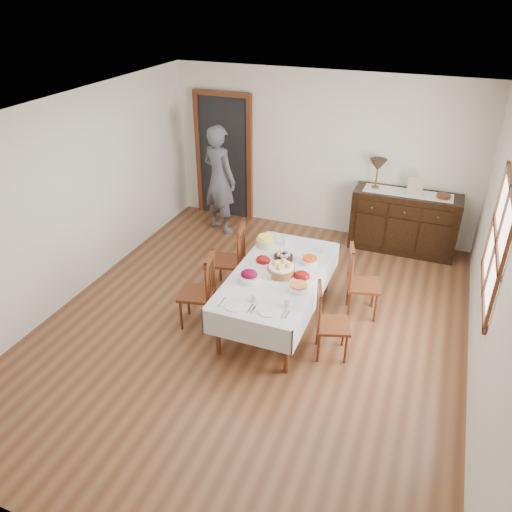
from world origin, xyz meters
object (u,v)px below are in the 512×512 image
(dining_table, at_px, (278,279))
(sideboard, at_px, (404,222))
(chair_left_near, at_px, (200,290))
(person, at_px, (219,176))
(chair_right_near, at_px, (329,321))
(chair_right_far, at_px, (360,281))
(chair_left_far, at_px, (232,258))
(table_lamp, at_px, (378,166))

(dining_table, bearing_deg, sideboard, 64.32)
(dining_table, distance_m, chair_left_near, 0.95)
(chair_left_near, distance_m, person, 2.71)
(dining_table, xyz_separation_m, chair_right_near, (0.74, -0.39, -0.16))
(chair_right_far, height_order, sideboard, chair_right_far)
(dining_table, bearing_deg, chair_right_near, -27.78)
(chair_right_far, relative_size, person, 0.50)
(chair_left_near, relative_size, chair_right_far, 1.01)
(chair_left_near, relative_size, sideboard, 0.61)
(chair_left_far, bearing_deg, dining_table, 49.44)
(person, bearing_deg, dining_table, 151.21)
(chair_left_near, distance_m, sideboard, 3.54)
(dining_table, distance_m, sideboard, 2.77)
(dining_table, relative_size, person, 1.06)
(dining_table, relative_size, chair_left_far, 2.10)
(chair_left_far, bearing_deg, sideboard, 124.41)
(chair_left_near, xyz_separation_m, person, (-0.89, 2.51, 0.47))
(chair_left_far, distance_m, chair_right_far, 1.71)
(chair_left_near, xyz_separation_m, table_lamp, (1.56, 2.91, 0.82))
(dining_table, bearing_deg, chair_right_far, 29.99)
(dining_table, height_order, table_lamp, table_lamp)
(chair_right_near, bearing_deg, chair_left_far, 43.51)
(chair_right_near, relative_size, person, 0.47)
(chair_right_near, bearing_deg, chair_right_far, -27.78)
(chair_left_near, bearing_deg, dining_table, 102.27)
(dining_table, relative_size, sideboard, 1.28)
(sideboard, relative_size, person, 0.83)
(chair_left_near, bearing_deg, chair_right_near, 77.59)
(chair_right_near, distance_m, sideboard, 2.92)
(dining_table, distance_m, chair_right_near, 0.85)
(chair_left_near, height_order, sideboard, chair_left_near)
(person, distance_m, table_lamp, 2.51)
(dining_table, distance_m, chair_left_far, 0.94)
(person, bearing_deg, table_lamp, -149.13)
(chair_left_near, bearing_deg, chair_right_far, 104.92)
(chair_right_near, relative_size, sideboard, 0.56)
(chair_left_far, relative_size, sideboard, 0.61)
(chair_right_near, bearing_deg, dining_table, 44.54)
(sideboard, bearing_deg, person, -172.87)
(chair_left_far, height_order, person, person)
(chair_left_far, height_order, sideboard, chair_left_far)
(chair_left_near, xyz_separation_m, chair_right_far, (1.76, 0.91, -0.00))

